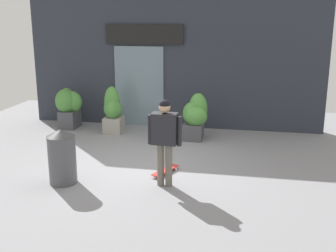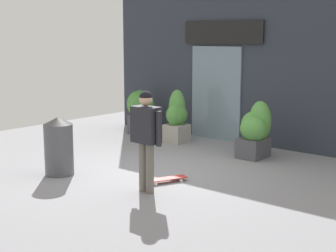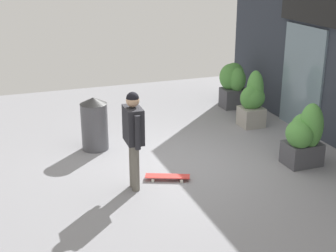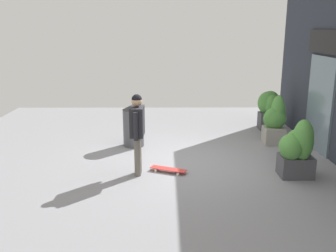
{
  "view_description": "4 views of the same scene",
  "coord_description": "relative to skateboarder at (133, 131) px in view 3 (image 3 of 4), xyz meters",
  "views": [
    {
      "loc": [
        2.19,
        -8.41,
        3.19
      ],
      "look_at": [
        0.6,
        -0.39,
        1.01
      ],
      "focal_mm": 45.59,
      "sensor_mm": 36.0,
      "label": 1
    },
    {
      "loc": [
        6.0,
        -6.77,
        2.51
      ],
      "look_at": [
        0.6,
        -0.39,
        1.01
      ],
      "focal_mm": 53.38,
      "sensor_mm": 36.0,
      "label": 2
    },
    {
      "loc": [
        7.74,
        -2.97,
        3.7
      ],
      "look_at": [
        0.6,
        -0.39,
        1.01
      ],
      "focal_mm": 52.06,
      "sensor_mm": 36.0,
      "label": 3
    },
    {
      "loc": [
        7.86,
        -0.43,
        2.91
      ],
      "look_at": [
        0.6,
        -0.39,
        1.01
      ],
      "focal_mm": 40.02,
      "sensor_mm": 36.0,
      "label": 4
    }
  ],
  "objects": [
    {
      "name": "trash_bin",
      "position": [
        -1.95,
        -0.25,
        -0.49
      ],
      "size": [
        0.54,
        0.54,
        1.07
      ],
      "color": "#4C4C51",
      "rests_on": "ground_plane"
    },
    {
      "name": "planter_box_right",
      "position": [
        0.14,
        3.17,
        -0.44
      ],
      "size": [
        0.65,
        0.71,
        1.2
      ],
      "color": "#47474C",
      "rests_on": "ground_plane"
    },
    {
      "name": "planter_box_mid",
      "position": [
        -3.53,
        3.6,
        -0.36
      ],
      "size": [
        0.73,
        0.67,
        1.14
      ],
      "color": "#47474C",
      "rests_on": "ground_plane"
    },
    {
      "name": "skateboard",
      "position": [
        -0.11,
        0.62,
        -0.96
      ],
      "size": [
        0.47,
        0.78,
        0.08
      ],
      "rotation": [
        0.0,
        0.0,
        1.17
      ],
      "color": "red",
      "rests_on": "ground_plane"
    },
    {
      "name": "skateboarder",
      "position": [
        0.0,
        0.0,
        0.0
      ],
      "size": [
        0.65,
        0.28,
        1.67
      ],
      "rotation": [
        0.0,
        0.0,
        1.54
      ],
      "color": "#666056",
      "rests_on": "ground_plane"
    },
    {
      "name": "ground_plane",
      "position": [
        -0.66,
        1.0,
        -1.02
      ],
      "size": [
        12.0,
        12.0,
        0.0
      ],
      "primitive_type": "plane",
      "color": "gray"
    },
    {
      "name": "planter_box_left",
      "position": [
        -2.13,
        3.38,
        -0.41
      ],
      "size": [
        0.53,
        0.59,
        1.26
      ],
      "color": "gray",
      "rests_on": "ground_plane"
    }
  ]
}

